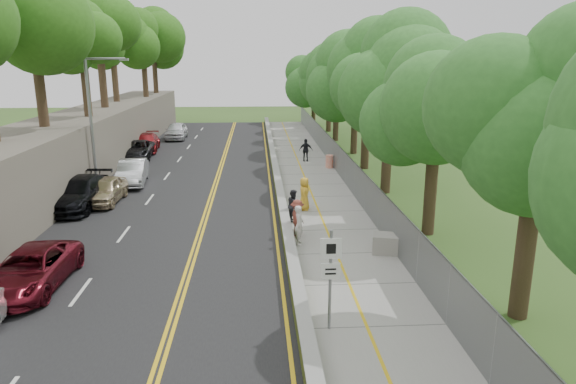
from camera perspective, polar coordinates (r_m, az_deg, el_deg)
name	(u,v)px	position (r m, az deg, el deg)	size (l,w,h in m)	color
ground	(288,287)	(18.53, -0.01, -10.54)	(140.00, 140.00, 0.00)	#33511E
road	(188,187)	(32.98, -11.05, 0.60)	(11.20, 66.00, 0.04)	black
sidewalk	(313,185)	(32.89, 2.81, 0.83)	(4.20, 66.00, 0.05)	gray
jersey_barrier	(277,181)	(32.65, -1.20, 1.24)	(0.42, 66.00, 0.60)	#A5CB34
rock_embankment	(53,157)	(34.59, -24.66, 3.53)	(5.00, 66.00, 4.00)	#595147
chainlink_fence	(346,169)	(32.96, 6.46, 2.52)	(0.04, 66.00, 2.00)	slate
trees_embankment	(45,11)	(34.01, -25.43, 17.74)	(6.40, 66.00, 13.00)	#34721B
trees_fenceside	(387,73)	(32.74, 10.93, 12.87)	(7.00, 66.00, 14.00)	#397F2E
streetlight	(94,115)	(32.30, -20.71, 7.97)	(2.52, 0.22, 8.00)	gray
signpost	(330,269)	(15.09, 4.74, -8.52)	(0.62, 0.09, 3.10)	gray
construction_barrel	(329,161)	(37.86, 4.62, 3.41)	(0.57, 0.57, 0.94)	red
concrete_block	(387,244)	(21.74, 10.93, -5.65)	(1.17, 0.87, 0.78)	gray
car_2	(30,270)	(20.24, -26.70, -7.72)	(2.26, 4.90, 1.36)	maroon
car_3	(80,193)	(29.83, -22.14, -0.08)	(2.26, 5.56, 1.61)	black
car_4	(105,190)	(30.34, -19.64, 0.20)	(1.68, 4.18, 1.43)	tan
car_5	(132,172)	(34.29, -16.91, 2.12)	(1.63, 4.67, 1.54)	#B7B9BE
car_6	(137,150)	(43.06, -16.39, 4.53)	(2.33, 5.06, 1.41)	black
car_7	(146,143)	(46.23, -15.51, 5.31)	(2.09, 5.14, 1.49)	maroon
car_8	(176,131)	(52.60, -12.32, 6.66)	(1.92, 4.78, 1.63)	silver
painter_0	(304,194)	(27.12, 1.82, -0.20)	(0.86, 0.56, 1.76)	gold
painter_1	(299,225)	(22.14, 1.26, -3.69)	(0.63, 0.41, 1.73)	silver
painter_2	(294,205)	(25.28, 0.64, -1.50)	(0.77, 0.60, 1.59)	#222227
painter_3	(297,218)	(23.20, 1.03, -2.89)	(1.08, 0.62, 1.68)	brown
person_far	(306,150)	(40.05, 2.00, 4.67)	(1.03, 0.43, 1.76)	black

